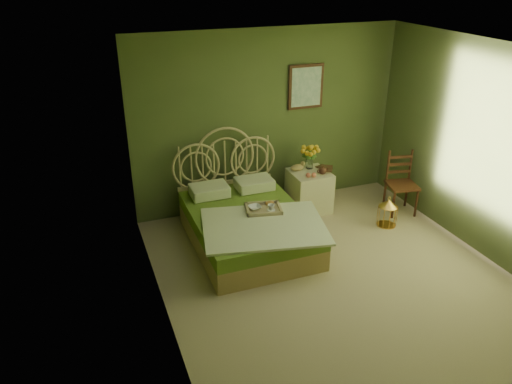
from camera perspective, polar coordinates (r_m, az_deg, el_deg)
name	(u,v)px	position (r m, az deg, el deg)	size (l,w,h in m)	color
floor	(338,280)	(6.03, 9.41, -9.95)	(4.50, 4.50, 0.00)	tan
ceiling	(358,55)	(5.02, 11.56, 15.13)	(4.50, 4.50, 0.00)	silver
wall_back	(268,121)	(7.28, 1.38, 8.17)	(4.00, 4.00, 0.00)	#556234
wall_left	(160,210)	(4.75, -10.93, -2.03)	(4.50, 4.50, 0.00)	#556234
wall_right	(494,155)	(6.60, 25.56, 3.80)	(4.50, 4.50, 0.00)	#556234
wall_art	(306,87)	(7.36, 5.72, 11.89)	(0.54, 0.04, 0.64)	#371C0F
bed	(247,223)	(6.54, -1.04, -3.55)	(1.67, 2.12, 1.31)	tan
nightstand	(309,187)	(7.40, 6.09, 0.59)	(0.55, 0.55, 1.04)	beige
chair	(400,179)	(7.58, 16.08, 1.47)	(0.48, 0.48, 0.91)	#371C0F
birdcage	(387,213)	(7.23, 14.80, -2.31)	(0.26, 0.26, 0.40)	gold
book_lower	(320,169)	(7.38, 7.37, 2.60)	(0.16, 0.22, 0.02)	#381E0F
book_upper	(320,168)	(7.38, 7.38, 2.75)	(0.17, 0.24, 0.02)	#472819
cereal_bowl	(255,208)	(6.40, -0.14, -1.78)	(0.16, 0.16, 0.04)	white
coffee_cup	(271,207)	(6.36, 1.73, -1.78)	(0.09, 0.09, 0.08)	white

